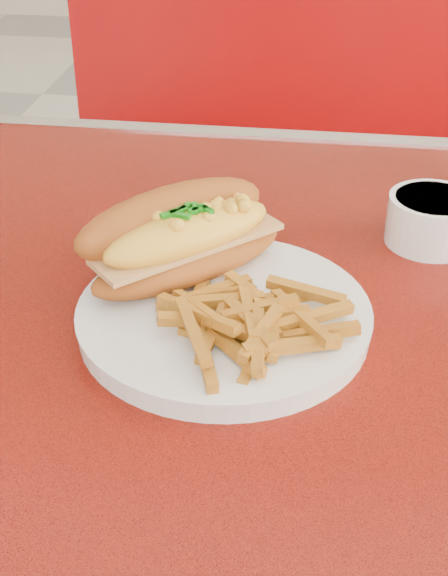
# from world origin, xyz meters

# --- Properties ---
(diner_table) EXTENTS (1.23, 0.83, 0.77)m
(diner_table) POSITION_xyz_m (0.00, 0.00, 0.61)
(diner_table) COLOR red
(diner_table) RESTS_ON ground
(booth_bench_far) EXTENTS (1.20, 0.51, 0.90)m
(booth_bench_far) POSITION_xyz_m (0.00, 0.81, 0.29)
(booth_bench_far) COLOR #93090A
(booth_bench_far) RESTS_ON ground
(dinner_plate) EXTENTS (0.29, 0.29, 0.02)m
(dinner_plate) POSITION_xyz_m (-0.15, -0.05, 0.78)
(dinner_plate) COLOR white
(dinner_plate) RESTS_ON diner_table
(mac_hoagie) EXTENTS (0.21, 0.21, 0.09)m
(mac_hoagie) POSITION_xyz_m (-0.19, 0.00, 0.83)
(mac_hoagie) COLOR #A7541B
(mac_hoagie) RESTS_ON dinner_plate
(fries_pile) EXTENTS (0.14, 0.14, 0.04)m
(fries_pile) POSITION_xyz_m (-0.12, -0.08, 0.81)
(fries_pile) COLOR orange
(fries_pile) RESTS_ON dinner_plate
(fork) EXTENTS (0.07, 0.13, 0.00)m
(fork) POSITION_xyz_m (-0.09, -0.04, 0.79)
(fork) COLOR silver
(fork) RESTS_ON dinner_plate
(gravy_ramekin) EXTENTS (0.11, 0.11, 0.05)m
(gravy_ramekin) POSITION_xyz_m (0.04, 0.13, 0.80)
(gravy_ramekin) COLOR white
(gravy_ramekin) RESTS_ON diner_table
(sauce_cup_left) EXTENTS (0.07, 0.07, 0.03)m
(sauce_cup_left) POSITION_xyz_m (-0.19, 0.11, 0.79)
(sauce_cup_left) COLOR black
(sauce_cup_left) RESTS_ON diner_table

